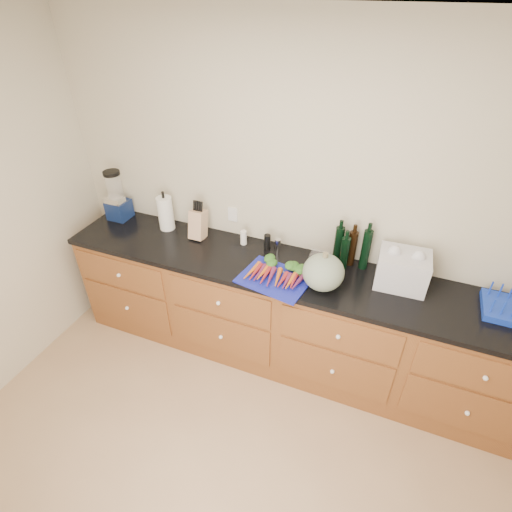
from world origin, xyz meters
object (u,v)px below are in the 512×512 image
at_px(blender_appliance, 117,198).
at_px(tomato_box, 319,258).
at_px(knife_block, 198,224).
at_px(squash, 323,272).
at_px(carrots, 277,272).
at_px(cutting_board, 275,279).
at_px(paper_towel, 166,213).

distance_m(blender_appliance, tomato_box, 1.82).
relative_size(blender_appliance, knife_block, 1.87).
xyz_separation_m(squash, blender_appliance, (-1.90, 0.27, 0.06)).
height_order(carrots, blender_appliance, blender_appliance).
bearing_deg(knife_block, blender_appliance, 178.74).
xyz_separation_m(cutting_board, squash, (0.33, 0.04, 0.12)).
bearing_deg(paper_towel, blender_appliance, -179.72).
distance_m(carrots, blender_appliance, 1.61).
relative_size(carrots, blender_appliance, 0.90).
bearing_deg(blender_appliance, carrots, -10.06).
distance_m(squash, tomato_box, 0.31).
relative_size(squash, blender_appliance, 0.65).
bearing_deg(paper_towel, carrots, -14.50).
bearing_deg(knife_block, cutting_board, -21.20).
relative_size(cutting_board, blender_appliance, 1.10).
distance_m(cutting_board, knife_block, 0.84).
bearing_deg(paper_towel, tomato_box, 0.43).
height_order(cutting_board, blender_appliance, blender_appliance).
bearing_deg(carrots, cutting_board, -90.00).
xyz_separation_m(squash, paper_towel, (-1.42, 0.28, 0.02)).
bearing_deg(tomato_box, paper_towel, -179.57).
bearing_deg(cutting_board, paper_towel, 163.62).
xyz_separation_m(blender_appliance, paper_towel, (0.49, 0.00, -0.05)).
xyz_separation_m(carrots, knife_block, (-0.77, 0.26, 0.08)).
distance_m(carrots, tomato_box, 0.38).
height_order(carrots, squash, squash).
relative_size(squash, tomato_box, 2.00).
distance_m(carrots, paper_towel, 1.13).
height_order(cutting_board, squash, squash).
bearing_deg(carrots, blender_appliance, 169.94).
bearing_deg(paper_towel, knife_block, -3.63).
xyz_separation_m(cutting_board, paper_towel, (-1.09, 0.32, 0.14)).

